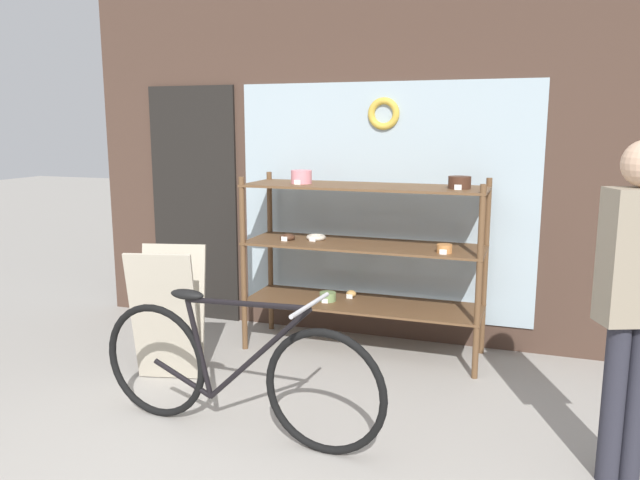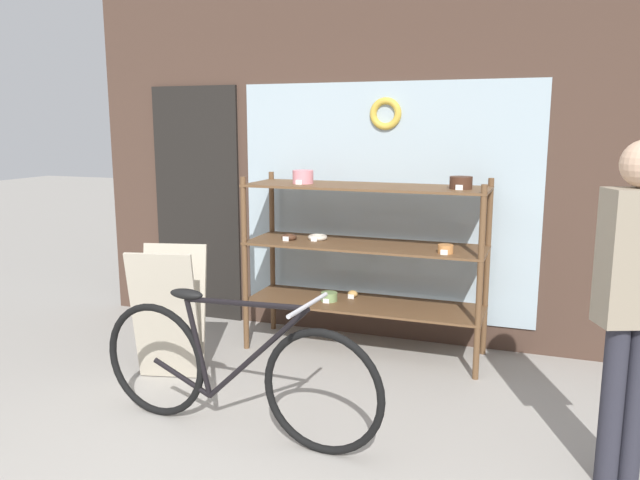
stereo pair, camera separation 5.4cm
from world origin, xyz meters
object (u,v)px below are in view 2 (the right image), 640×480
display_case (364,245)px  bicycle (232,371)px  sandwich_board (169,313)px  pedestrian (634,287)px

display_case → bicycle: (-0.34, -1.53, -0.47)m
display_case → sandwich_board: display_case is taller
display_case → sandwich_board: bearing=-139.6°
display_case → sandwich_board: (-1.13, -0.96, -0.38)m
bicycle → sandwich_board: bearing=148.6°
display_case → bicycle: 1.64m
sandwich_board → pedestrian: (2.84, -0.38, 0.54)m
display_case → pedestrian: 2.17m
bicycle → sandwich_board: (-0.79, 0.57, 0.09)m
pedestrian → sandwich_board: bearing=150.2°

